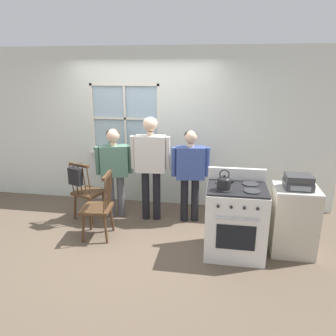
{
  "coord_description": "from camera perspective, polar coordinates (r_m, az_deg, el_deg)",
  "views": [
    {
      "loc": [
        1.3,
        -4.07,
        2.34
      ],
      "look_at": [
        0.58,
        0.27,
        1.0
      ],
      "focal_mm": 35.0,
      "sensor_mm": 36.0,
      "label": 1
    }
  ],
  "objects": [
    {
      "name": "handbag",
      "position": [
        5.13,
        -15.81,
        -1.35
      ],
      "size": [
        0.24,
        0.23,
        0.31
      ],
      "color": "black",
      "rests_on": "chair_by_window"
    },
    {
      "name": "ground_plane",
      "position": [
        4.87,
        -7.47,
        -11.93
      ],
      "size": [
        16.0,
        16.0,
        0.0
      ],
      "primitive_type": "plane",
      "color": "brown"
    },
    {
      "name": "kettle",
      "position": [
        4.02,
        9.74,
        -2.46
      ],
      "size": [
        0.21,
        0.17,
        0.25
      ],
      "color": "black",
      "rests_on": "stove"
    },
    {
      "name": "person_adult_right",
      "position": [
        5.03,
        3.9,
        0.02
      ],
      "size": [
        0.6,
        0.28,
        1.46
      ],
      "rotation": [
        0.0,
        0.0,
        0.16
      ],
      "color": "black",
      "rests_on": "ground_plane"
    },
    {
      "name": "chair_near_wall",
      "position": [
        4.78,
        -12.02,
        -6.9
      ],
      "size": [
        0.44,
        0.45,
        0.96
      ],
      "rotation": [
        0.0,
        0.0,
        -1.49
      ],
      "color": "#4C331E",
      "rests_on": "ground_plane"
    },
    {
      "name": "stove",
      "position": [
        4.36,
        11.62,
        -8.84
      ],
      "size": [
        0.75,
        0.68,
        1.08
      ],
      "color": "white",
      "rests_on": "ground_plane"
    },
    {
      "name": "stereo",
      "position": [
        4.39,
        21.77,
        -2.26
      ],
      "size": [
        0.34,
        0.29,
        0.18
      ],
      "color": "#38383A",
      "rests_on": "side_counter"
    },
    {
      "name": "wall_back",
      "position": [
        5.71,
        -3.77,
        6.78
      ],
      "size": [
        6.4,
        0.16,
        2.7
      ],
      "color": "silver",
      "rests_on": "ground_plane"
    },
    {
      "name": "person_elderly_left",
      "position": [
        5.24,
        -9.34,
        0.61
      ],
      "size": [
        0.59,
        0.33,
        1.46
      ],
      "rotation": [
        0.0,
        0.0,
        0.3
      ],
      "color": "#4C4C51",
      "rests_on": "ground_plane"
    },
    {
      "name": "person_teen_center",
      "position": [
        5.05,
        -3.05,
        1.69
      ],
      "size": [
        0.62,
        0.24,
        1.65
      ],
      "rotation": [
        0.0,
        0.0,
        0.07
      ],
      "color": "black",
      "rests_on": "ground_plane"
    },
    {
      "name": "side_counter",
      "position": [
        4.61,
        20.99,
        -8.51
      ],
      "size": [
        0.55,
        0.5,
        0.9
      ],
      "color": "beige",
      "rests_on": "ground_plane"
    },
    {
      "name": "chair_by_window",
      "position": [
        5.4,
        -13.77,
        -4.2
      ],
      "size": [
        0.53,
        0.52,
        0.96
      ],
      "rotation": [
        0.0,
        0.0,
        2.79
      ],
      "color": "#4C331E",
      "rests_on": "ground_plane"
    },
    {
      "name": "potted_plant",
      "position": [
        5.87,
        -10.09,
        3.58
      ],
      "size": [
        0.13,
        0.13,
        0.31
      ],
      "color": "#935B3D",
      "rests_on": "wall_back"
    }
  ]
}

